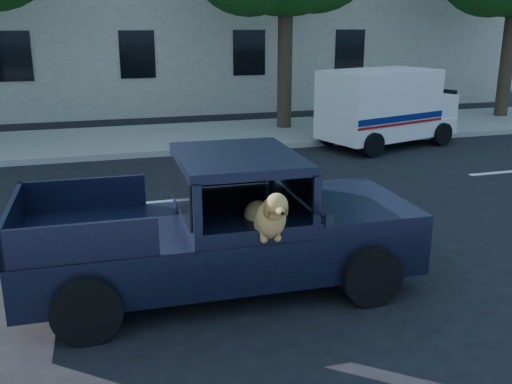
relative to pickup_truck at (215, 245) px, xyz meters
The scene contains 5 objects.
ground 0.90m from the pickup_truck, 142.91° to the left, with size 120.00×120.00×0.00m, color black.
far_sidewalk 9.65m from the pickup_truck, 93.28° to the left, with size 60.00×4.00×0.15m, color gray.
lane_stripes 4.12m from the pickup_truck, 69.22° to the left, with size 21.60×0.14×0.01m, color silver, non-canonical shape.
pickup_truck is the anchor object (origin of this frame).
mail_truck 9.62m from the pickup_truck, 48.63° to the left, with size 4.10×2.79×2.06m.
Camera 1 is at (-0.86, -6.93, 3.25)m, focal length 40.00 mm.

